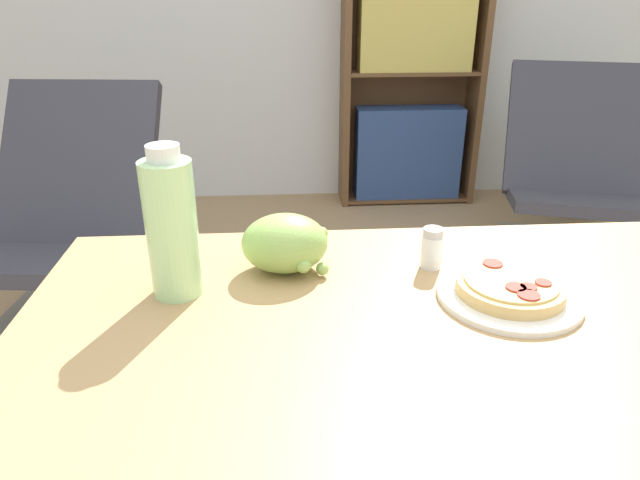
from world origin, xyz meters
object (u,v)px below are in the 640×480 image
(grape_bunch, at_px, (285,244))
(lounge_chair_near, at_px, (73,261))
(salt_shaker, at_px, (432,248))
(lounge_chair_far, at_px, (567,208))
(potted_plant_floor, at_px, (592,158))
(drink_bottle, at_px, (172,227))
(bookshelf, at_px, (411,84))
(pizza_on_plate, at_px, (510,290))

(grape_bunch, height_order, lounge_chair_near, lounge_chair_near)
(grape_bunch, distance_m, salt_shaker, 0.25)
(lounge_chair_far, relative_size, potted_plant_floor, 1.47)
(grape_bunch, height_order, drink_bottle, drink_bottle)
(lounge_chair_far, bearing_deg, bookshelf, 137.08)
(pizza_on_plate, relative_size, salt_shaker, 3.07)
(potted_plant_floor, bearing_deg, drink_bottle, -131.31)
(potted_plant_floor, bearing_deg, lounge_chair_far, -124.41)
(bookshelf, bearing_deg, lounge_chair_near, -138.55)
(drink_bottle, bearing_deg, bookshelf, 69.52)
(salt_shaker, xyz_separation_m, lounge_chair_far, (1.02, 1.44, -0.51))
(salt_shaker, bearing_deg, lounge_chair_far, 54.66)
(pizza_on_plate, bearing_deg, grape_bunch, 160.80)
(grape_bunch, bearing_deg, lounge_chair_near, 126.64)
(grape_bunch, xyz_separation_m, drink_bottle, (-0.17, -0.06, 0.06))
(salt_shaker, bearing_deg, grape_bunch, 178.75)
(pizza_on_plate, height_order, lounge_chair_far, lounge_chair_far)
(lounge_chair_near, bearing_deg, salt_shaker, -39.49)
(salt_shaker, bearing_deg, pizza_on_plate, -50.20)
(lounge_chair_near, xyz_separation_m, potted_plant_floor, (2.49, 1.05, 0.03))
(drink_bottle, xyz_separation_m, lounge_chair_far, (1.45, 1.50, -0.59))
(bookshelf, bearing_deg, potted_plant_floor, -15.82)
(grape_bunch, bearing_deg, pizza_on_plate, -19.20)
(drink_bottle, height_order, lounge_chair_far, drink_bottle)
(drink_bottle, bearing_deg, salt_shaker, 7.90)
(drink_bottle, bearing_deg, grape_bunch, 20.44)
(grape_bunch, distance_m, drink_bottle, 0.19)
(pizza_on_plate, height_order, salt_shaker, salt_shaker)
(grape_bunch, relative_size, lounge_chair_near, 0.17)
(drink_bottle, distance_m, potted_plant_floor, 2.92)
(lounge_chair_near, height_order, potted_plant_floor, lounge_chair_near)
(pizza_on_plate, bearing_deg, lounge_chair_far, 59.24)
(pizza_on_plate, xyz_separation_m, lounge_chair_near, (-1.12, 1.16, -0.49))
(grape_bunch, relative_size, lounge_chair_far, 0.17)
(grape_bunch, bearing_deg, potted_plant_floor, 50.53)
(lounge_chair_near, distance_m, potted_plant_floor, 2.71)
(bookshelf, distance_m, potted_plant_floor, 1.09)
(lounge_chair_far, bearing_deg, grape_bunch, -114.48)
(salt_shaker, xyz_separation_m, bookshelf, (0.49, 2.38, -0.11))
(lounge_chair_far, bearing_deg, lounge_chair_near, -151.86)
(bookshelf, bearing_deg, grape_bunch, -107.27)
(lounge_chair_near, distance_m, bookshelf, 2.05)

